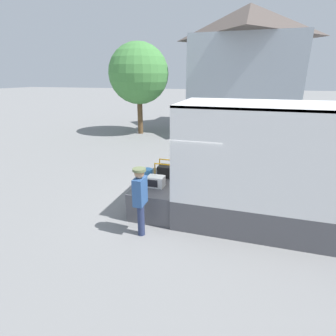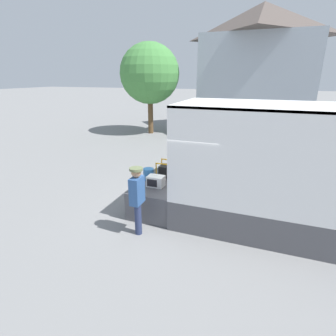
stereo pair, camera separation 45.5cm
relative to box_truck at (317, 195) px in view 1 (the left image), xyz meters
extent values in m
plane|color=gray|center=(-3.66, 0.00, -0.99)|extent=(160.00, 160.00, 0.00)
cube|color=#4C4C51|center=(-1.65, 0.00, -0.57)|extent=(4.03, 2.44, 0.85)
cube|color=white|center=(-1.65, 1.19, 1.08)|extent=(4.03, 0.06, 2.45)
cube|color=white|center=(-1.65, -1.20, 1.08)|extent=(4.03, 0.06, 2.45)
cube|color=white|center=(-1.65, 0.00, 2.27)|extent=(4.03, 2.44, 0.06)
cylinder|color=yellow|center=(-2.63, 0.34, 0.03)|extent=(0.29, 0.29, 0.36)
cube|color=olive|center=(-0.50, 0.88, 0.02)|extent=(0.44, 0.32, 0.33)
cube|color=olive|center=(-0.69, 0.35, 0.03)|extent=(0.44, 0.32, 0.35)
cube|color=#4C4C51|center=(-4.31, 0.00, -0.57)|extent=(1.30, 2.32, 0.85)
cube|color=white|center=(-4.33, -0.38, 0.01)|extent=(0.49, 0.35, 0.32)
cube|color=black|center=(-4.38, -0.56, 0.01)|extent=(0.31, 0.01, 0.22)
cube|color=black|center=(-4.24, 0.49, 0.04)|extent=(0.57, 0.41, 0.37)
cylinder|color=slate|center=(-4.01, 0.49, 0.06)|extent=(0.21, 0.23, 0.23)
cylinder|color=orange|center=(-4.58, 0.25, 0.11)|extent=(0.04, 0.04, 0.51)
cylinder|color=orange|center=(-3.90, 0.25, 0.11)|extent=(0.04, 0.04, 0.51)
cylinder|color=orange|center=(-4.58, 0.74, 0.11)|extent=(0.04, 0.04, 0.51)
cylinder|color=orange|center=(-3.90, 0.74, 0.11)|extent=(0.04, 0.04, 0.51)
cylinder|color=orange|center=(-4.24, 0.25, 0.34)|extent=(0.68, 0.04, 0.04)
cylinder|color=orange|center=(-4.24, 0.74, 0.34)|extent=(0.68, 0.04, 0.04)
cylinder|color=#3370B2|center=(-4.76, 0.04, 0.03)|extent=(0.33, 0.33, 0.36)
cylinder|color=navy|center=(-4.31, -1.64, -0.55)|extent=(0.18, 0.18, 0.89)
cube|color=#2D5189|center=(-4.31, -1.64, 0.25)|extent=(0.24, 0.44, 0.70)
sphere|color=tan|center=(-4.31, -1.64, 0.72)|extent=(0.24, 0.24, 0.24)
cylinder|color=#606B47|center=(-4.31, -1.64, 0.81)|extent=(0.33, 0.33, 0.06)
cube|color=#A8B2BC|center=(-2.43, 14.46, 2.24)|extent=(7.11, 7.90, 6.46)
pyramid|color=#514742|center=(-2.43, 14.46, 6.60)|extent=(7.47, 8.30, 2.26)
cylinder|color=brown|center=(-9.25, 10.38, 0.15)|extent=(0.36, 0.36, 2.28)
sphere|color=#478942|center=(-9.25, 10.38, 3.10)|extent=(4.04, 4.04, 4.04)
camera|label=1|loc=(-1.95, -7.10, 2.93)|focal=28.00mm
camera|label=2|loc=(-1.52, -6.95, 2.93)|focal=28.00mm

